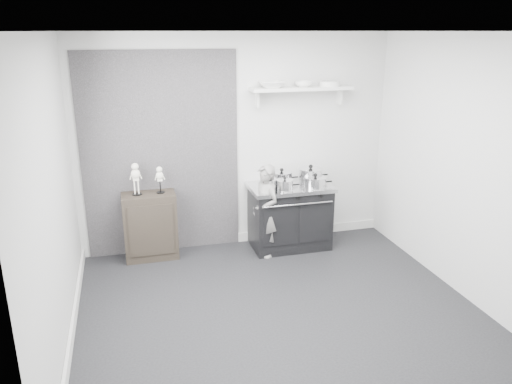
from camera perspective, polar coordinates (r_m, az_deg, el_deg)
ground at (r=5.22m, az=2.52°, el=-13.28°), size 4.00×4.00×0.00m
room_shell at (r=4.70m, az=1.21°, el=4.86°), size 4.02×3.62×2.71m
wall_shelf at (r=6.35m, az=5.19°, el=11.60°), size 1.30×0.26×0.24m
stove at (r=6.47m, az=3.88°, el=-2.74°), size 1.04×0.65×0.83m
side_cabinet at (r=6.29m, az=-11.98°, el=-3.79°), size 0.64×0.37×0.83m
child at (r=6.15m, az=1.08°, el=-2.19°), size 0.41×0.50×1.17m
pot_front_left at (r=6.14m, az=1.51°, el=0.90°), size 0.28×0.19×0.17m
pot_back_left at (r=6.39m, az=2.95°, el=1.67°), size 0.36×0.28×0.20m
pot_back_right at (r=6.48m, az=6.24°, el=1.93°), size 0.39×0.31×0.23m
pot_front_right at (r=6.27m, az=6.78°, el=1.15°), size 0.36×0.28×0.18m
pot_front_center at (r=6.12m, az=3.31°, el=0.82°), size 0.29×0.21×0.17m
skeleton_full at (r=6.08m, az=-13.59°, el=1.72°), size 0.13×0.08×0.45m
skeleton_torso at (r=6.11m, az=-10.94°, el=1.59°), size 0.11×0.07×0.38m
bowl_large at (r=6.21m, az=1.77°, el=12.18°), size 0.32×0.32×0.08m
bowl_small at (r=6.34m, az=5.47°, el=12.18°), size 0.22×0.22×0.07m
plate_stack at (r=6.47m, az=8.38°, el=12.15°), size 0.25×0.25×0.06m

